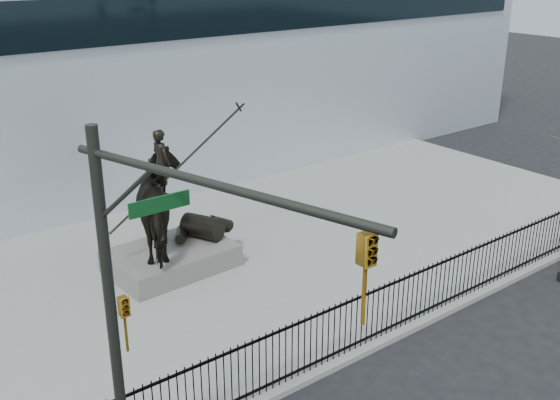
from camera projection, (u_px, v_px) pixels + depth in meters
ground at (409, 370)px, 15.42m from camera, size 120.00×120.00×0.00m
plaza at (241, 262)px, 20.56m from camera, size 30.00×12.00×0.15m
building at (70, 66)px, 28.58m from camera, size 44.00×14.00×9.00m
picket_fence at (373, 315)px, 16.02m from camera, size 22.10×0.10×1.50m
statue_plinth at (171, 258)px, 19.87m from camera, size 3.71×2.64×0.67m
equestrian_statue at (170, 204)px, 19.28m from camera, size 4.61×2.95×3.91m
traffic_signal_left at (150, 329)px, 9.66m from camera, size 1.52×4.84×7.00m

